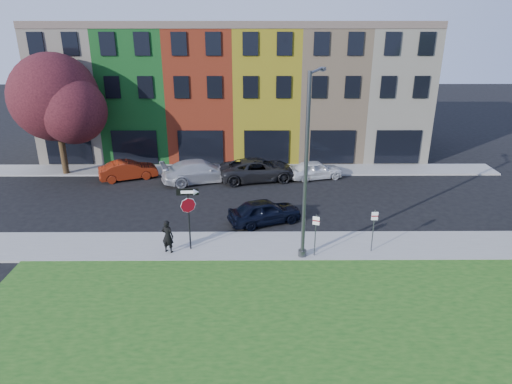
{
  "coord_description": "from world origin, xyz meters",
  "views": [
    {
      "loc": [
        -1.02,
        -17.37,
        10.97
      ],
      "look_at": [
        -0.88,
        4.0,
        2.59
      ],
      "focal_mm": 32.0,
      "sensor_mm": 36.0,
      "label": 1
    }
  ],
  "objects_px": {
    "stop_sign": "(188,207)",
    "man": "(168,236)",
    "sedan_near": "(265,211)",
    "street_lamp": "(307,168)"
  },
  "relations": [
    {
      "from": "man",
      "to": "sedan_near",
      "type": "distance_m",
      "value": 5.95
    },
    {
      "from": "stop_sign",
      "to": "man",
      "type": "relative_size",
      "value": 1.9
    },
    {
      "from": "man",
      "to": "sedan_near",
      "type": "xyz_separation_m",
      "value": [
        4.78,
        3.54,
        -0.27
      ]
    },
    {
      "from": "sedan_near",
      "to": "street_lamp",
      "type": "relative_size",
      "value": 0.51
    },
    {
      "from": "man",
      "to": "street_lamp",
      "type": "bearing_deg",
      "value": -163.65
    },
    {
      "from": "sedan_near",
      "to": "street_lamp",
      "type": "height_order",
      "value": "street_lamp"
    },
    {
      "from": "stop_sign",
      "to": "street_lamp",
      "type": "relative_size",
      "value": 0.37
    },
    {
      "from": "sedan_near",
      "to": "man",
      "type": "bearing_deg",
      "value": 105.37
    },
    {
      "from": "sedan_near",
      "to": "street_lamp",
      "type": "bearing_deg",
      "value": -176.0
    },
    {
      "from": "stop_sign",
      "to": "man",
      "type": "height_order",
      "value": "stop_sign"
    }
  ]
}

